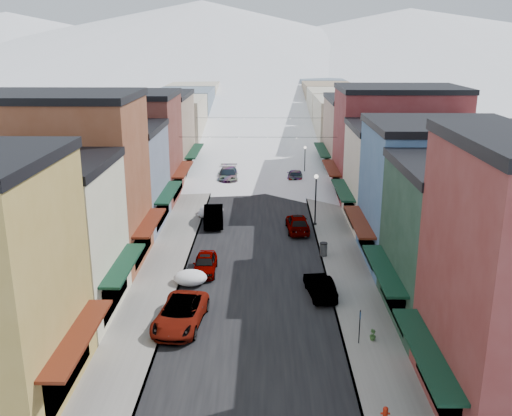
{
  "coord_description": "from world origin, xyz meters",
  "views": [
    {
      "loc": [
        0.67,
        -18.64,
        15.98
      ],
      "look_at": [
        0.0,
        26.95,
        2.41
      ],
      "focal_mm": 40.0,
      "sensor_mm": 36.0,
      "label": 1
    }
  ],
  "objects_px": {
    "car_green_sedan": "(320,286)",
    "car_silver_sedan": "(205,264)",
    "car_white_suv": "(180,314)",
    "car_dark_hatch": "(214,216)",
    "fire_hydrant": "(385,414)",
    "streetlamp_near": "(316,193)",
    "trash_can": "(323,249)"
  },
  "relations": [
    {
      "from": "car_white_suv",
      "to": "car_dark_hatch",
      "type": "bearing_deg",
      "value": 95.14
    },
    {
      "from": "car_silver_sedan",
      "to": "streetlamp_near",
      "type": "height_order",
      "value": "streetlamp_near"
    },
    {
      "from": "fire_hydrant",
      "to": "car_green_sedan",
      "type": "bearing_deg",
      "value": 97.28
    },
    {
      "from": "car_white_suv",
      "to": "fire_hydrant",
      "type": "bearing_deg",
      "value": -34.61
    },
    {
      "from": "car_green_sedan",
      "to": "trash_can",
      "type": "bearing_deg",
      "value": -105.47
    },
    {
      "from": "car_dark_hatch",
      "to": "car_green_sedan",
      "type": "bearing_deg",
      "value": -65.82
    },
    {
      "from": "car_green_sedan",
      "to": "car_silver_sedan",
      "type": "bearing_deg",
      "value": -33.31
    },
    {
      "from": "car_silver_sedan",
      "to": "car_white_suv",
      "type": "bearing_deg",
      "value": -95.03
    },
    {
      "from": "streetlamp_near",
      "to": "car_dark_hatch",
      "type": "bearing_deg",
      "value": 177.87
    },
    {
      "from": "car_white_suv",
      "to": "car_dark_hatch",
      "type": "distance_m",
      "value": 18.86
    },
    {
      "from": "streetlamp_near",
      "to": "car_silver_sedan",
      "type": "bearing_deg",
      "value": -129.23
    },
    {
      "from": "car_white_suv",
      "to": "car_silver_sedan",
      "type": "height_order",
      "value": "car_white_suv"
    },
    {
      "from": "car_white_suv",
      "to": "trash_can",
      "type": "xyz_separation_m",
      "value": [
        9.33,
        10.91,
        -0.08
      ]
    },
    {
      "from": "car_silver_sedan",
      "to": "trash_can",
      "type": "relative_size",
      "value": 3.88
    },
    {
      "from": "car_white_suv",
      "to": "car_dark_hatch",
      "type": "xyz_separation_m",
      "value": [
        0.29,
        18.85,
        0.05
      ]
    },
    {
      "from": "car_silver_sedan",
      "to": "car_green_sedan",
      "type": "xyz_separation_m",
      "value": [
        7.8,
        -3.71,
        -0.01
      ]
    },
    {
      "from": "trash_can",
      "to": "car_white_suv",
      "type": "bearing_deg",
      "value": -130.55
    },
    {
      "from": "car_green_sedan",
      "to": "streetlamp_near",
      "type": "height_order",
      "value": "streetlamp_near"
    },
    {
      "from": "car_dark_hatch",
      "to": "fire_hydrant",
      "type": "relative_size",
      "value": 7.06
    },
    {
      "from": "car_silver_sedan",
      "to": "trash_can",
      "type": "height_order",
      "value": "car_silver_sedan"
    },
    {
      "from": "trash_can",
      "to": "streetlamp_near",
      "type": "relative_size",
      "value": 0.22
    },
    {
      "from": "car_green_sedan",
      "to": "car_dark_hatch",
      "type": "bearing_deg",
      "value": -68.89
    },
    {
      "from": "car_silver_sedan",
      "to": "fire_hydrant",
      "type": "xyz_separation_m",
      "value": [
        9.44,
        -16.5,
        -0.21
      ]
    },
    {
      "from": "car_green_sedan",
      "to": "fire_hydrant",
      "type": "relative_size",
      "value": 5.86
    },
    {
      "from": "car_silver_sedan",
      "to": "streetlamp_near",
      "type": "bearing_deg",
      "value": 50.35
    },
    {
      "from": "car_white_suv",
      "to": "trash_can",
      "type": "bearing_deg",
      "value": 55.46
    },
    {
      "from": "fire_hydrant",
      "to": "streetlamp_near",
      "type": "distance_m",
      "value": 27.29
    },
    {
      "from": "car_dark_hatch",
      "to": "streetlamp_near",
      "type": "relative_size",
      "value": 1.08
    },
    {
      "from": "fire_hydrant",
      "to": "streetlamp_near",
      "type": "bearing_deg",
      "value": 91.55
    },
    {
      "from": "trash_can",
      "to": "car_dark_hatch",
      "type": "bearing_deg",
      "value": 138.71
    },
    {
      "from": "car_green_sedan",
      "to": "streetlamp_near",
      "type": "relative_size",
      "value": 0.89
    },
    {
      "from": "car_silver_sedan",
      "to": "car_green_sedan",
      "type": "relative_size",
      "value": 0.98
    }
  ]
}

